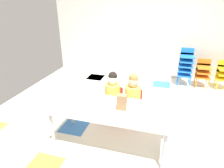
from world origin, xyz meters
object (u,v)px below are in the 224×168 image
kid_chair_blue_stack (186,65)px  paper_plate_near_edge (90,100)px  craft_table (110,111)px  seated_child_middle_seat (133,95)px  paper_plate_center_table (106,107)px  donut_powdered_on_plate (90,99)px  seated_child_near_camera (113,92)px  paper_bag_brown (122,102)px  kid_chair_orange_stack (203,71)px  kid_chair_yellow_stack (224,73)px

kid_chair_blue_stack → paper_plate_near_edge: (-1.52, -2.52, 0.10)m
craft_table → seated_child_middle_seat: 0.62m
paper_plate_near_edge → paper_plate_center_table: bearing=-25.7°
seated_child_middle_seat → donut_powdered_on_plate: (-0.56, -0.46, 0.08)m
seated_child_near_camera → paper_plate_center_table: (0.07, -0.60, 0.06)m
donut_powdered_on_plate → kid_chair_blue_stack: bearing=58.8°
paper_bag_brown → paper_plate_center_table: (-0.22, -0.02, -0.11)m
kid_chair_orange_stack → paper_plate_near_edge: bearing=-127.7°
seated_child_near_camera → kid_chair_yellow_stack: seated_child_near_camera is taller
paper_plate_near_edge → kid_chair_yellow_stack: bearing=46.2°
seated_child_middle_seat → donut_powdered_on_plate: size_ratio=8.11×
seated_child_near_camera → kid_chair_blue_stack: bearing=57.6°
kid_chair_blue_stack → kid_chair_orange_stack: size_ratio=1.35×
paper_bag_brown → donut_powdered_on_plate: size_ratio=1.95×
paper_bag_brown → kid_chair_blue_stack: bearing=69.0°
seated_child_near_camera → kid_chair_yellow_stack: (2.19, 2.05, -0.16)m
kid_chair_yellow_stack → paper_bag_brown: bearing=-125.8°
paper_plate_center_table → donut_powdered_on_plate: size_ratio=1.59×
kid_chair_orange_stack → paper_plate_center_table: size_ratio=3.78×
seated_child_middle_seat → donut_powdered_on_plate: bearing=-140.5°
kid_chair_yellow_stack → seated_child_near_camera: bearing=-136.9°
seated_child_near_camera → paper_bag_brown: (0.29, -0.58, 0.17)m
craft_table → paper_plate_center_table: bearing=-163.4°
seated_child_middle_seat → kid_chair_yellow_stack: (1.85, 2.05, -0.16)m
kid_chair_blue_stack → craft_table: bearing=-114.0°
seated_child_middle_seat → paper_plate_center_table: 0.66m
craft_table → paper_plate_center_table: (-0.06, -0.02, 0.06)m
seated_child_near_camera → seated_child_middle_seat: same height
craft_table → paper_plate_near_edge: 0.37m
seated_child_middle_seat → paper_plate_near_edge: size_ratio=5.10×
paper_bag_brown → paper_plate_center_table: 0.24m
craft_table → kid_chair_yellow_stack: kid_chair_yellow_stack is taller
paper_bag_brown → paper_plate_center_table: size_ratio=1.22×
paper_plate_center_table → paper_bag_brown: bearing=5.7°
kid_chair_orange_stack → kid_chair_yellow_stack: 0.47m
kid_chair_orange_stack → paper_plate_near_edge: kid_chair_orange_stack is taller
seated_child_near_camera → paper_plate_center_table: 0.61m
seated_child_near_camera → paper_plate_near_edge: seated_child_near_camera is taller
kid_chair_yellow_stack → paper_plate_center_table: 3.40m
seated_child_middle_seat → kid_chair_blue_stack: seated_child_middle_seat is taller
kid_chair_blue_stack → kid_chair_orange_stack: (0.42, -0.00, -0.12)m
craft_table → donut_powdered_on_plate: 0.37m
paper_plate_center_table → kid_chair_blue_stack: bearing=65.1°
seated_child_near_camera → seated_child_middle_seat: (0.34, 0.00, 0.00)m
kid_chair_yellow_stack → paper_bag_brown: paper_bag_brown is taller
kid_chair_orange_stack → donut_powdered_on_plate: kid_chair_orange_stack is taller
kid_chair_yellow_stack → kid_chair_blue_stack: bearing=180.0°
kid_chair_yellow_stack → donut_powdered_on_plate: size_ratio=6.01×
paper_plate_near_edge → paper_plate_center_table: (0.29, -0.14, 0.00)m
seated_child_near_camera → seated_child_middle_seat: size_ratio=1.00×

